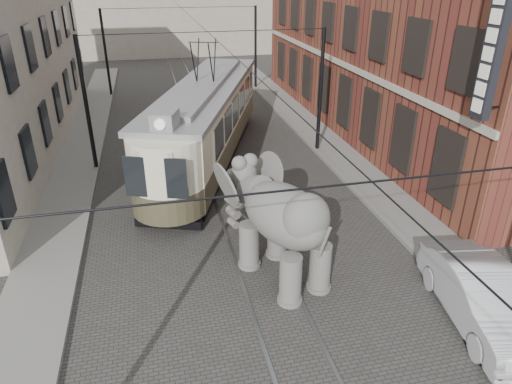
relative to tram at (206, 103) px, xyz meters
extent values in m
plane|color=#3E3B39|center=(0.34, -6.12, -2.78)|extent=(120.00, 120.00, 0.00)
cube|color=slate|center=(6.34, -6.12, -2.70)|extent=(2.00, 60.00, 0.15)
cube|color=slate|center=(-6.16, -6.12, -2.70)|extent=(2.00, 60.00, 0.15)
cube|color=maroon|center=(11.34, 2.88, 3.22)|extent=(8.00, 26.00, 12.00)
imported|color=#BBBAC0|center=(5.36, -13.06, -2.01)|extent=(2.34, 4.84, 1.53)
camera|label=1|loc=(-2.50, -21.06, 5.65)|focal=32.44mm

